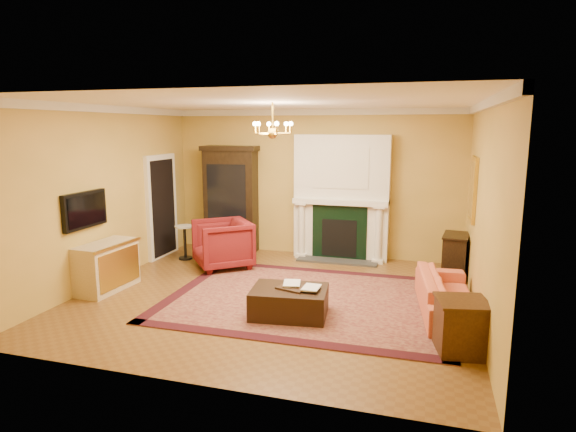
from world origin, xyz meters
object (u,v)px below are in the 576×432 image
at_px(pedestal_table, 185,240).
at_px(coral_sofa, 449,288).
at_px(console_table, 455,257).
at_px(leather_ottoman, 289,302).
at_px(commode, 106,266).
at_px(end_table, 461,328).
at_px(china_cabinet, 231,202).
at_px(wingback_armchair, 222,242).

height_order(pedestal_table, coral_sofa, coral_sofa).
bearing_deg(console_table, coral_sofa, -88.56).
xyz_separation_m(console_table, leather_ottoman, (-2.32, -2.53, -0.17)).
bearing_deg(leather_ottoman, commode, 168.96).
bearing_deg(end_table, commode, 172.13).
bearing_deg(coral_sofa, china_cabinet, 54.19).
height_order(commode, coral_sofa, commode).
xyz_separation_m(pedestal_table, coral_sofa, (5.02, -1.55, -0.03)).
relative_size(console_table, leather_ottoman, 0.72).
height_order(pedestal_table, console_table, console_table).
xyz_separation_m(china_cabinet, commode, (-0.97, -2.95, -0.68)).
distance_m(coral_sofa, leather_ottoman, 2.29).
distance_m(wingback_armchair, console_table, 4.25).
relative_size(wingback_armchair, end_table, 1.62).
bearing_deg(commode, console_table, 25.81).
distance_m(wingback_armchair, end_table, 4.83).
bearing_deg(pedestal_table, end_table, -28.69).
relative_size(coral_sofa, end_table, 3.10).
height_order(coral_sofa, leather_ottoman, coral_sofa).
bearing_deg(coral_sofa, end_table, 178.03).
distance_m(commode, end_table, 5.50).
distance_m(console_table, leather_ottoman, 3.44).
relative_size(pedestal_table, commode, 0.65).
xyz_separation_m(china_cabinet, pedestal_table, (-0.65, -0.90, -0.68)).
xyz_separation_m(wingback_armchair, coral_sofa, (4.05, -1.22, -0.13)).
distance_m(pedestal_table, end_table, 5.84).
height_order(wingback_armchair, leather_ottoman, wingback_armchair).
height_order(china_cabinet, end_table, china_cabinet).
xyz_separation_m(commode, leather_ottoman, (3.19, -0.24, -0.18)).
bearing_deg(china_cabinet, wingback_armchair, -79.05).
height_order(commode, console_table, commode).
distance_m(wingback_armchair, leather_ottoman, 2.74).
bearing_deg(coral_sofa, console_table, -11.66).
bearing_deg(console_table, wingback_armchair, -165.67).
distance_m(coral_sofa, console_table, 1.80).
distance_m(coral_sofa, end_table, 1.26).
bearing_deg(commode, wingback_armchair, 56.06).
xyz_separation_m(china_cabinet, leather_ottoman, (2.22, -3.19, -0.87)).
bearing_deg(china_cabinet, console_table, -12.13).
bearing_deg(pedestal_table, wingback_armchair, -18.90).
distance_m(china_cabinet, end_table, 5.86).
bearing_deg(coral_sofa, commode, 88.73).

